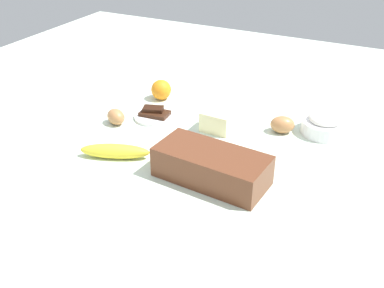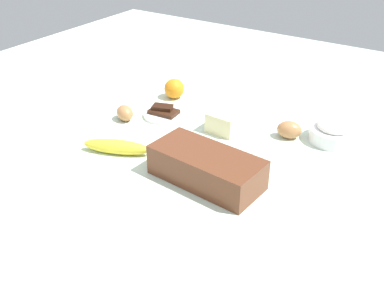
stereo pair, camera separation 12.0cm
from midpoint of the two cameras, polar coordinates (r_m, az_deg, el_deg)
ground_plane at (r=1.23m, az=2.80°, el=-2.09°), size 2.40×2.40×0.02m
loaf_pan at (r=1.11m, az=4.95°, el=-2.98°), size 0.29×0.15×0.08m
flour_bowl at (r=1.37m, az=19.92°, el=1.44°), size 0.14×0.14×0.07m
banana at (r=1.24m, az=-6.81°, el=-0.42°), size 0.19×0.11×0.04m
orange_fruit at (r=1.55m, az=-0.03°, el=6.98°), size 0.07×0.07×0.07m
butter_block at (r=1.34m, az=6.37°, el=2.63°), size 0.09×0.07×0.06m
egg_near_butter at (r=1.41m, az=-6.11°, el=3.86°), size 0.08×0.07×0.05m
egg_beside_bowl at (r=1.35m, az=14.75°, el=1.69°), size 0.08×0.07×0.05m
chocolate_plate at (r=1.44m, az=-1.21°, el=3.86°), size 0.13×0.13×0.03m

